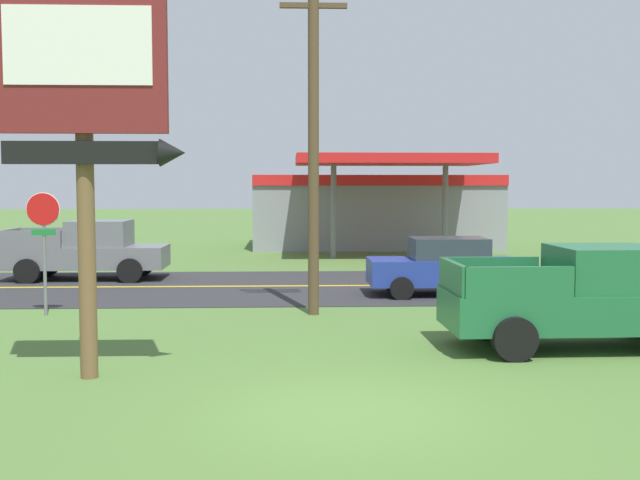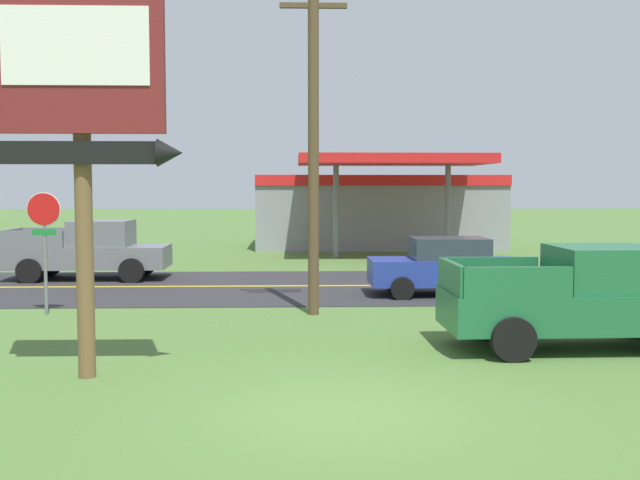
% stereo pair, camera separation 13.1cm
% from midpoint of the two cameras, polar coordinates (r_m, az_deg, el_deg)
% --- Properties ---
extents(ground_plane, '(180.00, 180.00, 0.00)m').
position_cam_midpoint_polar(ground_plane, '(10.72, 1.46, -12.78)').
color(ground_plane, '#4C7033').
extents(road_asphalt, '(140.00, 8.00, 0.02)m').
position_cam_midpoint_polar(road_asphalt, '(23.45, -0.67, -3.48)').
color(road_asphalt, '#2B2B2D').
rests_on(road_asphalt, ground).
extents(road_centre_line, '(126.00, 0.20, 0.01)m').
position_cam_midpoint_polar(road_centre_line, '(23.45, -0.67, -3.45)').
color(road_centre_line, gold).
rests_on(road_centre_line, road_asphalt).
extents(motel_sign, '(2.98, 0.54, 6.39)m').
position_cam_midpoint_polar(motel_sign, '(12.64, -17.47, 9.50)').
color(motel_sign, brown).
rests_on(motel_sign, ground).
extents(stop_sign, '(0.80, 0.08, 2.95)m').
position_cam_midpoint_polar(stop_sign, '(19.26, -20.21, 0.63)').
color(stop_sign, slate).
rests_on(stop_sign, ground).
extents(utility_pole, '(1.77, 0.26, 8.63)m').
position_cam_midpoint_polar(utility_pole, '(18.25, -0.70, 8.77)').
color(utility_pole, brown).
rests_on(utility_pole, ground).
extents(gas_station, '(12.00, 11.50, 4.40)m').
position_cam_midpoint_polar(gas_station, '(38.25, 4.02, 2.36)').
color(gas_station, gray).
rests_on(gas_station, ground).
extents(pickup_green_parked_on_lawn, '(5.23, 2.30, 1.96)m').
position_cam_midpoint_polar(pickup_green_parked_on_lawn, '(15.37, 19.05, -4.16)').
color(pickup_green_parked_on_lawn, '#1E6038').
rests_on(pickup_green_parked_on_lawn, ground).
extents(pickup_grey_on_road, '(5.20, 2.24, 1.96)m').
position_cam_midpoint_polar(pickup_grey_on_road, '(26.19, -17.11, -0.77)').
color(pickup_grey_on_road, slate).
rests_on(pickup_grey_on_road, ground).
extents(car_blue_near_lane, '(4.20, 2.00, 1.64)m').
position_cam_midpoint_polar(car_blue_near_lane, '(21.80, 9.13, -1.95)').
color(car_blue_near_lane, '#233893').
rests_on(car_blue_near_lane, ground).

